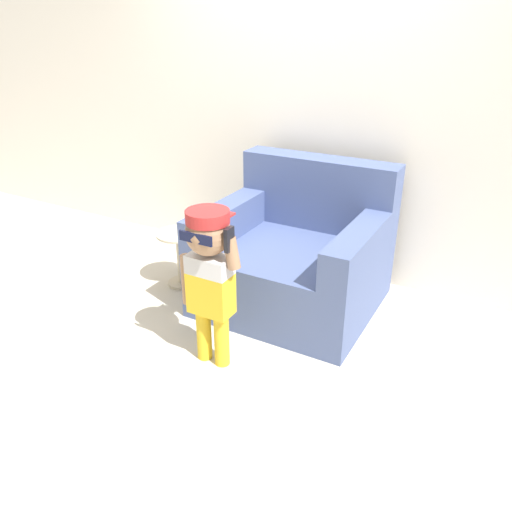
% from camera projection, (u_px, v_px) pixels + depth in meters
% --- Properties ---
extents(ground_plane, '(10.00, 10.00, 0.00)m').
position_uv_depth(ground_plane, '(248.00, 308.00, 3.53)').
color(ground_plane, beige).
extents(wall_back, '(10.00, 0.05, 2.60)m').
position_uv_depth(wall_back, '(306.00, 102.00, 3.67)').
color(wall_back, silver).
rests_on(wall_back, ground_plane).
extents(armchair, '(1.14, 1.05, 0.97)m').
position_uv_depth(armchair, '(296.00, 256.00, 3.50)').
color(armchair, '#475684').
rests_on(armchair, ground_plane).
extents(person_child, '(0.39, 0.29, 0.95)m').
position_uv_depth(person_child, '(209.00, 265.00, 2.72)').
color(person_child, gold).
rests_on(person_child, ground_plane).
extents(side_table, '(0.34, 0.34, 0.43)m').
position_uv_depth(side_table, '(181.00, 253.00, 3.75)').
color(side_table, beige).
rests_on(side_table, ground_plane).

